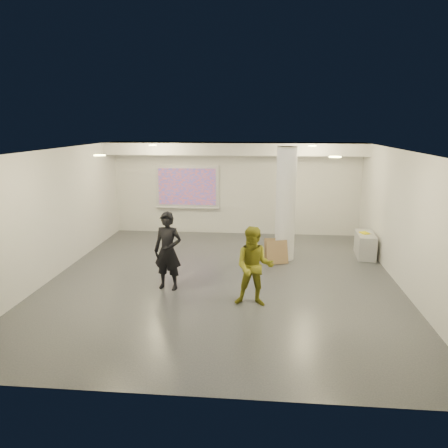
# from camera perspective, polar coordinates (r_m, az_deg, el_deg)

# --- Properties ---
(floor) EXTENTS (8.00, 9.00, 0.01)m
(floor) POSITION_cam_1_polar(r_m,az_deg,el_deg) (10.29, -0.21, -7.30)
(floor) COLOR #36393D
(floor) RESTS_ON ground
(ceiling) EXTENTS (8.00, 9.00, 0.01)m
(ceiling) POSITION_cam_1_polar(r_m,az_deg,el_deg) (9.67, -0.23, 9.62)
(ceiling) COLOR silver
(ceiling) RESTS_ON floor
(wall_back) EXTENTS (8.00, 0.01, 3.00)m
(wall_back) POSITION_cam_1_polar(r_m,az_deg,el_deg) (14.29, 1.55, 4.66)
(wall_back) COLOR silver
(wall_back) RESTS_ON floor
(wall_front) EXTENTS (8.00, 0.01, 3.00)m
(wall_front) POSITION_cam_1_polar(r_m,az_deg,el_deg) (5.59, -4.78, -8.76)
(wall_front) COLOR silver
(wall_front) RESTS_ON floor
(wall_left) EXTENTS (0.01, 9.00, 3.00)m
(wall_left) POSITION_cam_1_polar(r_m,az_deg,el_deg) (11.00, -21.43, 1.24)
(wall_left) COLOR silver
(wall_left) RESTS_ON floor
(wall_right) EXTENTS (0.01, 9.00, 3.00)m
(wall_right) POSITION_cam_1_polar(r_m,az_deg,el_deg) (10.29, 22.53, 0.39)
(wall_right) COLOR silver
(wall_right) RESTS_ON floor
(soffit_band) EXTENTS (8.00, 1.10, 0.36)m
(soffit_band) POSITION_cam_1_polar(r_m,az_deg,el_deg) (13.61, 1.43, 9.83)
(soffit_band) COLOR silver
(soffit_band) RESTS_ON ceiling
(downlight_nw) EXTENTS (0.22, 0.22, 0.02)m
(downlight_nw) POSITION_cam_1_polar(r_m,az_deg,el_deg) (12.53, -9.30, 10.12)
(downlight_nw) COLOR #FFFA85
(downlight_nw) RESTS_ON ceiling
(downlight_ne) EXTENTS (0.22, 0.22, 0.02)m
(downlight_ne) POSITION_cam_1_polar(r_m,az_deg,el_deg) (12.19, 11.47, 9.96)
(downlight_ne) COLOR #FFFA85
(downlight_ne) RESTS_ON ceiling
(downlight_sw) EXTENTS (0.22, 0.22, 0.02)m
(downlight_sw) POSITION_cam_1_polar(r_m,az_deg,el_deg) (8.72, -15.95, 8.62)
(downlight_sw) COLOR #FFFA85
(downlight_sw) RESTS_ON ceiling
(downlight_se) EXTENTS (0.22, 0.22, 0.02)m
(downlight_se) POSITION_cam_1_polar(r_m,az_deg,el_deg) (8.23, 14.31, 8.49)
(downlight_se) COLOR #FFFA85
(downlight_se) RESTS_ON ceiling
(column) EXTENTS (0.52, 0.52, 3.00)m
(column) POSITION_cam_1_polar(r_m,az_deg,el_deg) (11.61, 8.05, 2.59)
(column) COLOR white
(column) RESTS_ON floor
(projection_screen) EXTENTS (2.10, 0.13, 1.42)m
(projection_screen) POSITION_cam_1_polar(r_m,az_deg,el_deg) (14.44, -4.83, 4.81)
(projection_screen) COLOR silver
(projection_screen) RESTS_ON wall_back
(credenza) EXTENTS (0.54, 1.14, 0.64)m
(credenza) POSITION_cam_1_polar(r_m,az_deg,el_deg) (12.58, 17.96, -2.62)
(credenza) COLOR #9EA1A3
(credenza) RESTS_ON floor
(papers_stack) EXTENTS (0.26, 0.32, 0.02)m
(papers_stack) POSITION_cam_1_polar(r_m,az_deg,el_deg) (12.58, 18.10, -1.07)
(papers_stack) COLOR silver
(papers_stack) RESTS_ON credenza
(postit_pad) EXTENTS (0.27, 0.31, 0.03)m
(postit_pad) POSITION_cam_1_polar(r_m,az_deg,el_deg) (12.51, 17.89, -1.11)
(postit_pad) COLOR #FAEE08
(postit_pad) RESTS_ON credenza
(cardboard_back) EXTENTS (0.60, 0.38, 0.61)m
(cardboard_back) POSITION_cam_1_polar(r_m,az_deg,el_deg) (11.44, 6.96, -3.70)
(cardboard_back) COLOR olive
(cardboard_back) RESTS_ON floor
(cardboard_front) EXTENTS (0.57, 0.29, 0.59)m
(cardboard_front) POSITION_cam_1_polar(r_m,az_deg,el_deg) (11.75, 6.61, -3.29)
(cardboard_front) COLOR olive
(cardboard_front) RESTS_ON floor
(woman) EXTENTS (0.69, 0.52, 1.72)m
(woman) POSITION_cam_1_polar(r_m,az_deg,el_deg) (9.59, -7.34, -3.52)
(woman) COLOR black
(woman) RESTS_ON floor
(man) EXTENTS (0.80, 0.64, 1.61)m
(man) POSITION_cam_1_polar(r_m,az_deg,el_deg) (8.69, 3.98, -5.58)
(man) COLOR olive
(man) RESTS_ON floor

